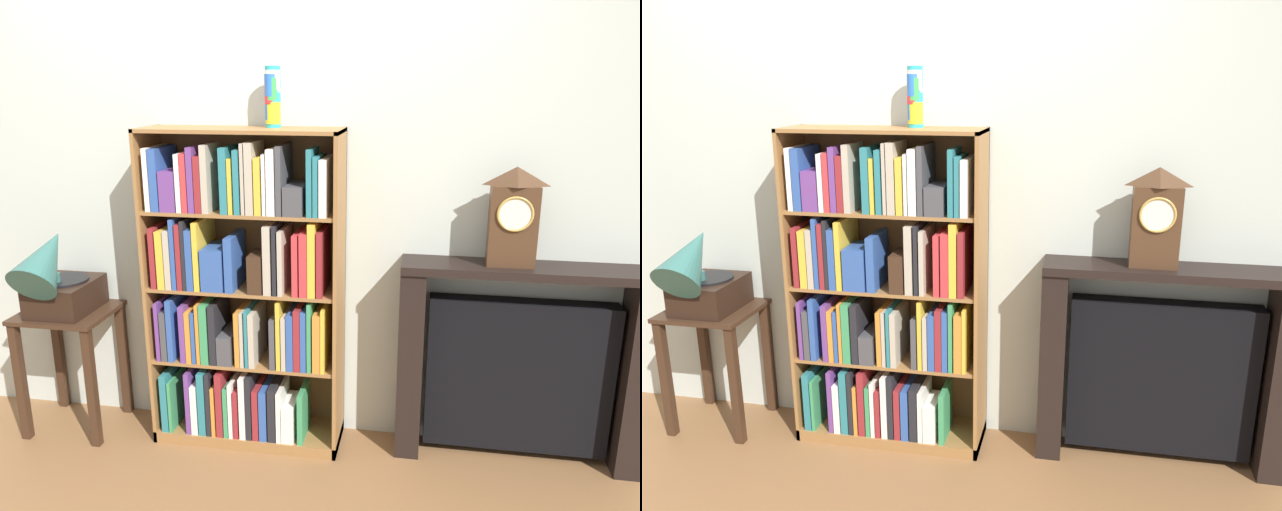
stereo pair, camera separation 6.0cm
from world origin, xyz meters
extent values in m
cube|color=brown|center=(0.00, 0.00, -0.01)|extent=(8.04, 6.40, 0.02)
cube|color=beige|center=(0.19, 0.28, 1.30)|extent=(5.04, 0.08, 2.60)
cube|color=olive|center=(-0.47, 0.08, 0.80)|extent=(0.02, 0.31, 1.61)
cube|color=olive|center=(0.47, 0.08, 0.80)|extent=(0.02, 0.31, 1.61)
cube|color=brown|center=(0.00, 0.23, 0.80)|extent=(0.96, 0.01, 1.61)
cube|color=olive|center=(0.00, 0.08, 1.60)|extent=(0.96, 0.31, 0.02)
cube|color=olive|center=(0.00, 0.08, 0.03)|extent=(0.96, 0.31, 0.06)
cube|color=teal|center=(-0.42, 0.04, 0.22)|extent=(0.03, 0.21, 0.31)
cube|color=#388E56|center=(-0.39, 0.05, 0.20)|extent=(0.02, 0.23, 0.28)
cube|color=#663884|center=(-0.29, 0.05, 0.23)|extent=(0.02, 0.22, 0.34)
cube|color=white|center=(-0.26, 0.06, 0.19)|extent=(0.03, 0.26, 0.27)
cube|color=teal|center=(-0.21, 0.05, 0.23)|extent=(0.04, 0.24, 0.34)
cube|color=black|center=(-0.18, 0.05, 0.23)|extent=(0.02, 0.23, 0.34)
cube|color=orange|center=(-0.15, 0.04, 0.19)|extent=(0.02, 0.21, 0.27)
cube|color=maroon|center=(-0.12, 0.05, 0.23)|extent=(0.03, 0.22, 0.35)
cube|color=#388E56|center=(-0.09, 0.06, 0.20)|extent=(0.02, 0.26, 0.27)
cube|color=white|center=(-0.06, 0.06, 0.21)|extent=(0.02, 0.25, 0.30)
cube|color=maroon|center=(-0.04, 0.06, 0.19)|extent=(0.03, 0.26, 0.26)
cube|color=white|center=(0.00, 0.07, 0.23)|extent=(0.03, 0.26, 0.33)
cube|color=black|center=(0.03, 0.07, 0.23)|extent=(0.03, 0.26, 0.34)
cube|color=maroon|center=(0.07, 0.06, 0.20)|extent=(0.03, 0.24, 0.27)
cube|color=#2D519E|center=(0.11, 0.05, 0.19)|extent=(0.04, 0.22, 0.27)
cube|color=black|center=(0.15, 0.06, 0.20)|extent=(0.04, 0.25, 0.29)
cube|color=white|center=(0.19, 0.04, 0.19)|extent=(0.02, 0.22, 0.27)
cube|color=white|center=(0.23, 0.03, 0.16)|extent=(0.06, 0.20, 0.20)
cube|color=#388E56|center=(0.30, 0.04, 0.19)|extent=(0.03, 0.21, 0.27)
cube|color=olive|center=(0.00, 0.08, 0.45)|extent=(0.92, 0.29, 0.02)
cube|color=#663884|center=(-0.42, 0.04, 0.61)|extent=(0.02, 0.22, 0.30)
cube|color=#424247|center=(-0.39, 0.05, 0.59)|extent=(0.03, 0.22, 0.26)
cube|color=#2D519E|center=(-0.36, 0.06, 0.62)|extent=(0.03, 0.25, 0.32)
cube|color=#663884|center=(-0.29, 0.06, 0.61)|extent=(0.03, 0.26, 0.29)
cube|color=orange|center=(-0.26, 0.05, 0.60)|extent=(0.03, 0.24, 0.27)
cube|color=#2D519E|center=(-0.24, 0.06, 0.59)|extent=(0.02, 0.24, 0.27)
cube|color=orange|center=(-0.21, 0.05, 0.61)|extent=(0.02, 0.23, 0.31)
cube|color=#388E56|center=(-0.18, 0.04, 0.61)|extent=(0.04, 0.22, 0.31)
cube|color=black|center=(-0.14, 0.06, 0.61)|extent=(0.03, 0.24, 0.31)
cube|color=#424247|center=(-0.08, 0.06, 0.53)|extent=(0.07, 0.24, 0.15)
cube|color=orange|center=(-0.01, 0.04, 0.60)|extent=(0.02, 0.22, 0.28)
cube|color=#B2A893|center=(0.01, 0.04, 0.60)|extent=(0.02, 0.20, 0.28)
cube|color=teal|center=(0.03, 0.06, 0.61)|extent=(0.02, 0.25, 0.29)
cube|color=#B2A893|center=(0.06, 0.06, 0.60)|extent=(0.03, 0.25, 0.28)
cube|color=#424247|center=(0.16, 0.04, 0.59)|extent=(0.03, 0.21, 0.26)
cube|color=gold|center=(0.19, 0.04, 0.63)|extent=(0.02, 0.21, 0.35)
cube|color=#B2A893|center=(0.22, 0.06, 0.60)|extent=(0.02, 0.26, 0.27)
cube|color=#2D519E|center=(0.25, 0.07, 0.60)|extent=(0.03, 0.26, 0.29)
cube|color=maroon|center=(0.28, 0.04, 0.62)|extent=(0.03, 0.21, 0.31)
cube|color=#2D519E|center=(0.32, 0.05, 0.61)|extent=(0.03, 0.23, 0.30)
cube|color=#388E56|center=(0.34, 0.04, 0.63)|extent=(0.02, 0.22, 0.35)
cube|color=orange|center=(0.38, 0.07, 0.61)|extent=(0.04, 0.27, 0.29)
cube|color=gold|center=(0.41, 0.05, 0.62)|extent=(0.02, 0.23, 0.32)
cube|color=olive|center=(0.00, 0.08, 0.83)|extent=(0.92, 0.29, 0.02)
cube|color=maroon|center=(-0.42, 0.05, 0.99)|extent=(0.03, 0.23, 0.30)
cube|color=gold|center=(-0.38, 0.05, 0.99)|extent=(0.04, 0.23, 0.29)
cube|color=#B2A893|center=(-0.34, 0.05, 0.99)|extent=(0.03, 0.24, 0.29)
cube|color=#2D519E|center=(-0.31, 0.06, 1.02)|extent=(0.02, 0.25, 0.35)
cube|color=maroon|center=(-0.29, 0.04, 1.00)|extent=(0.02, 0.22, 0.32)
cube|color=black|center=(-0.26, 0.04, 1.01)|extent=(0.02, 0.21, 0.34)
cube|color=#2D519E|center=(-0.23, 0.07, 0.99)|extent=(0.03, 0.27, 0.30)
cube|color=gold|center=(-0.20, 0.07, 1.01)|extent=(0.03, 0.27, 0.34)
cube|color=#2D519E|center=(-0.13, 0.04, 0.95)|extent=(0.11, 0.21, 0.20)
cube|color=#2D519E|center=(-0.04, 0.05, 0.98)|extent=(0.04, 0.23, 0.27)
cube|color=#382316|center=(0.08, 0.02, 0.94)|extent=(0.07, 0.18, 0.19)
cube|color=#B2A893|center=(0.15, 0.04, 1.01)|extent=(0.04, 0.21, 0.33)
cube|color=black|center=(0.18, 0.05, 1.01)|extent=(0.02, 0.22, 0.33)
cube|color=#B2A893|center=(0.21, 0.06, 1.00)|extent=(0.02, 0.25, 0.31)
cube|color=#C63338|center=(0.28, 0.06, 0.99)|extent=(0.03, 0.24, 0.29)
cube|color=#C63338|center=(0.32, 0.05, 0.99)|extent=(0.04, 0.24, 0.30)
cube|color=gold|center=(0.36, 0.05, 1.02)|extent=(0.04, 0.23, 0.35)
cube|color=maroon|center=(0.39, 0.06, 1.00)|extent=(0.03, 0.26, 0.31)
cube|color=olive|center=(0.00, 0.08, 1.22)|extent=(0.92, 0.29, 0.02)
cube|color=white|center=(-0.42, 0.06, 1.37)|extent=(0.02, 0.25, 0.29)
cube|color=#2D519E|center=(-0.39, 0.06, 1.37)|extent=(0.04, 0.25, 0.29)
cube|color=#663884|center=(-0.32, 0.03, 1.32)|extent=(0.08, 0.19, 0.19)
cube|color=white|center=(-0.27, 0.04, 1.36)|extent=(0.02, 0.21, 0.27)
cube|color=#C63338|center=(-0.24, 0.05, 1.36)|extent=(0.03, 0.24, 0.27)
cube|color=#663884|center=(-0.21, 0.06, 1.38)|extent=(0.03, 0.24, 0.30)
cube|color=maroon|center=(-0.17, 0.04, 1.36)|extent=(0.03, 0.21, 0.26)
cube|color=#B2A893|center=(-0.14, 0.04, 1.38)|extent=(0.03, 0.21, 0.31)
cube|color=teal|center=(-0.05, 0.05, 1.38)|extent=(0.03, 0.23, 0.30)
cube|color=gold|center=(-0.02, 0.04, 1.35)|extent=(0.02, 0.22, 0.26)
cube|color=teal|center=(0.01, 0.06, 1.37)|extent=(0.03, 0.24, 0.29)
cube|color=#B2A893|center=(0.04, 0.04, 1.39)|extent=(0.02, 0.22, 0.32)
cube|color=#B2A893|center=(0.07, 0.05, 1.39)|extent=(0.04, 0.22, 0.33)
cube|color=gold|center=(0.11, 0.06, 1.36)|extent=(0.03, 0.25, 0.26)
cube|color=white|center=(0.14, 0.06, 1.36)|extent=(0.02, 0.25, 0.28)
cube|color=white|center=(0.17, 0.04, 1.38)|extent=(0.04, 0.22, 0.30)
cube|color=#424247|center=(0.21, 0.06, 1.38)|extent=(0.03, 0.25, 0.31)
cube|color=#424247|center=(0.27, 0.05, 1.29)|extent=(0.09, 0.23, 0.13)
cube|color=teal|center=(0.35, 0.04, 1.38)|extent=(0.02, 0.21, 0.30)
cube|color=teal|center=(0.38, 0.05, 1.36)|extent=(0.02, 0.23, 0.27)
cube|color=white|center=(0.41, 0.06, 1.35)|extent=(0.03, 0.26, 0.26)
cylinder|color=#28B2B7|center=(0.15, 0.13, 1.66)|extent=(0.07, 0.07, 0.10)
cylinder|color=yellow|center=(0.15, 0.13, 1.68)|extent=(0.07, 0.07, 0.10)
cylinder|color=blue|center=(0.14, 0.13, 1.69)|extent=(0.07, 0.07, 0.10)
cylinder|color=red|center=(0.15, 0.13, 1.71)|extent=(0.07, 0.07, 0.10)
cylinder|color=#28B2B7|center=(0.15, 0.13, 1.73)|extent=(0.07, 0.07, 0.10)
cylinder|color=green|center=(0.15, 0.13, 1.75)|extent=(0.07, 0.07, 0.10)
cylinder|color=red|center=(0.14, 0.13, 1.76)|extent=(0.07, 0.07, 0.10)
cylinder|color=green|center=(0.15, 0.13, 1.78)|extent=(0.07, 0.07, 0.10)
cylinder|color=blue|center=(0.14, 0.13, 1.80)|extent=(0.07, 0.07, 0.10)
cylinder|color=white|center=(0.15, 0.13, 1.82)|extent=(0.07, 0.07, 0.10)
cylinder|color=#28B2B7|center=(0.15, 0.13, 1.84)|extent=(0.07, 0.07, 0.10)
cube|color=#382316|center=(-0.96, 0.03, 0.65)|extent=(0.46, 0.41, 0.02)
cube|color=#382316|center=(-1.15, -0.14, 0.32)|extent=(0.04, 0.04, 0.64)
cube|color=#382316|center=(-0.76, -0.14, 0.32)|extent=(0.04, 0.04, 0.64)
cube|color=#382316|center=(-1.15, 0.20, 0.32)|extent=(0.04, 0.04, 0.64)
cube|color=#382316|center=(-0.76, 0.20, 0.32)|extent=(0.04, 0.04, 0.64)
cube|color=black|center=(-0.96, 0.03, 0.75)|extent=(0.29, 0.35, 0.16)
cylinder|color=black|center=(-0.96, 0.03, 0.83)|extent=(0.25, 0.25, 0.01)
cylinder|color=#2D605B|center=(-0.96, -0.02, 0.86)|extent=(0.03, 0.03, 0.06)
cone|color=#2D605B|center=(-0.96, -0.10, 0.98)|extent=(0.24, 0.41, 0.39)
cube|color=black|center=(1.34, 0.11, 0.98)|extent=(1.16, 0.24, 0.04)
cube|color=black|center=(0.82, 0.11, 0.48)|extent=(0.12, 0.22, 0.96)
cube|color=black|center=(1.86, 0.11, 0.48)|extent=(0.12, 0.22, 0.96)
cube|color=black|center=(1.34, 0.15, 0.43)|extent=(0.88, 0.12, 0.77)
cube|color=#472D1C|center=(1.26, 0.11, 1.18)|extent=(0.21, 0.10, 0.37)
pyramid|color=#472D1C|center=(1.26, 0.11, 1.41)|extent=(0.21, 0.10, 0.08)
cylinder|color=silver|center=(1.26, 0.06, 1.25)|extent=(0.15, 0.01, 0.15)
torus|color=#B79347|center=(1.26, 0.06, 1.25)|extent=(0.16, 0.01, 0.16)
camera|label=1|loc=(0.87, -2.73, 1.81)|focal=34.78mm
camera|label=2|loc=(0.93, -2.72, 1.81)|focal=34.78mm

